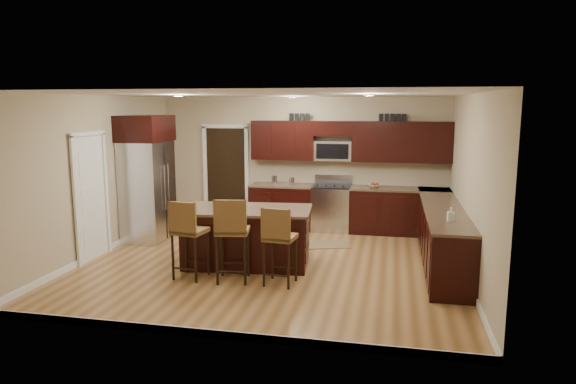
% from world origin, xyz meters
% --- Properties ---
extents(floor, '(6.00, 6.00, 0.00)m').
position_xyz_m(floor, '(0.00, 0.00, 0.00)').
color(floor, '#9B6E3D').
rests_on(floor, ground).
extents(ceiling, '(6.00, 6.00, 0.00)m').
position_xyz_m(ceiling, '(0.00, 0.00, 2.70)').
color(ceiling, silver).
rests_on(ceiling, wall_back).
extents(wall_back, '(6.00, 0.00, 6.00)m').
position_xyz_m(wall_back, '(0.00, 2.75, 1.35)').
color(wall_back, tan).
rests_on(wall_back, floor).
extents(wall_left, '(0.00, 5.50, 5.50)m').
position_xyz_m(wall_left, '(-3.00, 0.00, 1.35)').
color(wall_left, tan).
rests_on(wall_left, floor).
extents(wall_right, '(0.00, 5.50, 5.50)m').
position_xyz_m(wall_right, '(3.00, 0.00, 1.35)').
color(wall_right, tan).
rests_on(wall_right, floor).
extents(base_cabinets, '(4.02, 3.96, 0.92)m').
position_xyz_m(base_cabinets, '(1.90, 1.45, 0.46)').
color(base_cabinets, black).
rests_on(base_cabinets, floor).
extents(upper_cabinets, '(4.00, 0.33, 0.80)m').
position_xyz_m(upper_cabinets, '(1.04, 2.58, 1.84)').
color(upper_cabinets, black).
rests_on(upper_cabinets, wall_back).
extents(range, '(0.76, 0.64, 1.11)m').
position_xyz_m(range, '(0.68, 2.45, 0.47)').
color(range, silver).
rests_on(range, floor).
extents(microwave, '(0.76, 0.31, 0.40)m').
position_xyz_m(microwave, '(0.68, 2.60, 1.62)').
color(microwave, silver).
rests_on(microwave, upper_cabinets).
extents(doorway, '(0.85, 0.03, 2.06)m').
position_xyz_m(doorway, '(-1.65, 2.73, 1.03)').
color(doorway, black).
rests_on(doorway, floor).
extents(pantry_door, '(0.03, 0.80, 2.04)m').
position_xyz_m(pantry_door, '(-2.98, -0.30, 1.02)').
color(pantry_door, white).
rests_on(pantry_door, floor).
extents(letter_decor, '(2.20, 0.03, 0.15)m').
position_xyz_m(letter_decor, '(0.90, 2.58, 2.29)').
color(letter_decor, black).
rests_on(letter_decor, upper_cabinets).
extents(island, '(2.12, 1.26, 0.92)m').
position_xyz_m(island, '(-0.37, -0.10, 0.43)').
color(island, black).
rests_on(island, floor).
extents(stool_left, '(0.50, 0.50, 1.18)m').
position_xyz_m(stool_left, '(-1.02, -0.95, 0.73)').
color(stool_left, brown).
rests_on(stool_left, floor).
extents(stool_mid, '(0.53, 0.53, 1.24)m').
position_xyz_m(stool_mid, '(-0.34, -0.96, 0.77)').
color(stool_mid, brown).
rests_on(stool_mid, floor).
extents(stool_right, '(0.47, 0.47, 1.13)m').
position_xyz_m(stool_right, '(0.34, -0.95, 0.71)').
color(stool_right, brown).
rests_on(stool_right, floor).
extents(refrigerator, '(0.79, 1.00, 2.35)m').
position_xyz_m(refrigerator, '(-2.62, 1.00, 1.20)').
color(refrigerator, silver).
rests_on(refrigerator, floor).
extents(floor_mat, '(0.94, 0.76, 0.01)m').
position_xyz_m(floor_mat, '(0.74, 1.31, 0.01)').
color(floor_mat, olive).
rests_on(floor_mat, floor).
extents(fruit_bowl, '(0.31, 0.31, 0.06)m').
position_xyz_m(fruit_bowl, '(1.52, 2.45, 0.95)').
color(fruit_bowl, silver).
rests_on(fruit_bowl, base_cabinets).
extents(soap_bottle, '(0.09, 0.10, 0.20)m').
position_xyz_m(soap_bottle, '(2.70, -0.39, 1.02)').
color(soap_bottle, '#B2B2B2').
rests_on(soap_bottle, base_cabinets).
extents(canister_tall, '(0.12, 0.12, 0.18)m').
position_xyz_m(canister_tall, '(-0.51, 2.45, 1.01)').
color(canister_tall, silver).
rests_on(canister_tall, base_cabinets).
extents(canister_short, '(0.11, 0.11, 0.15)m').
position_xyz_m(canister_short, '(-0.15, 2.45, 1.00)').
color(canister_short, silver).
rests_on(canister_short, base_cabinets).
extents(island_jar, '(0.10, 0.10, 0.10)m').
position_xyz_m(island_jar, '(-0.87, -0.10, 0.97)').
color(island_jar, white).
rests_on(island_jar, island).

